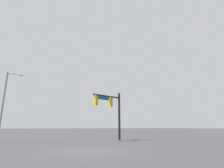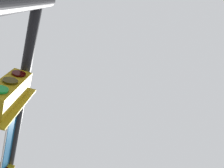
% 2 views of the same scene
% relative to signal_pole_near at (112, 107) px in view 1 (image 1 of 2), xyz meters
% --- Properties ---
extents(ground_plane, '(400.00, 400.00, 0.00)m').
position_rel_signal_pole_near_xyz_m(ground_plane, '(5.79, 7.34, -3.79)').
color(ground_plane, '#38383A').
extents(signal_pole_near, '(4.09, 1.12, 5.70)m').
position_rel_signal_pole_near_xyz_m(signal_pole_near, '(0.00, 0.00, 0.00)').
color(signal_pole_near, black).
rests_on(signal_pole_near, ground_plane).
extents(street_lamp, '(1.63, 0.75, 7.19)m').
position_rel_signal_pole_near_xyz_m(street_lamp, '(11.16, -2.50, 0.35)').
color(street_lamp, gray).
rests_on(street_lamp, ground_plane).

